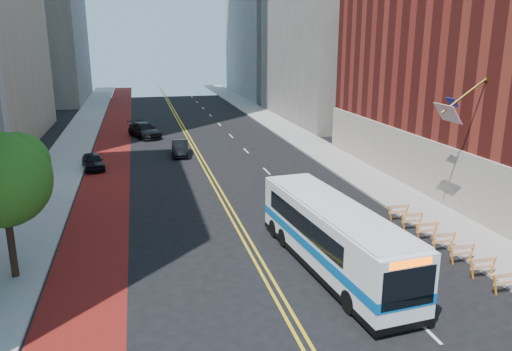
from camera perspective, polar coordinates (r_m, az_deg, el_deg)
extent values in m
plane|color=black|center=(20.68, 3.85, -15.77)|extent=(160.00, 160.00, 0.00)
cube|color=gray|center=(48.49, -20.92, 1.73)|extent=(4.00, 140.00, 0.15)
cube|color=gray|center=(51.10, 6.79, 3.31)|extent=(4.00, 140.00, 0.15)
cube|color=#61170D|center=(48.13, -16.32, 1.95)|extent=(3.60, 140.00, 0.01)
cube|color=gold|center=(48.34, -6.92, 2.52)|extent=(0.14, 140.00, 0.01)
cube|color=gold|center=(48.38, -6.49, 2.55)|extent=(0.14, 140.00, 0.01)
cube|color=silver|center=(20.95, 18.75, -16.17)|extent=(0.14, 2.20, 0.01)
cube|color=silver|center=(27.21, 9.85, -7.95)|extent=(0.14, 2.20, 0.01)
cube|color=silver|center=(34.21, 4.61, -2.85)|extent=(0.14, 2.20, 0.01)
cube|color=silver|center=(41.57, 1.23, 0.51)|extent=(0.14, 2.20, 0.01)
cube|color=silver|center=(49.13, -1.13, 2.84)|extent=(0.14, 2.20, 0.01)
cube|color=silver|center=(56.81, -2.87, 4.55)|extent=(0.14, 2.20, 0.01)
cube|color=silver|center=(64.57, -4.19, 5.84)|extent=(0.14, 2.20, 0.01)
cube|color=silver|center=(72.38, -5.23, 6.86)|extent=(0.14, 2.20, 0.01)
cube|color=silver|center=(80.23, -6.07, 7.67)|extent=(0.14, 2.20, 0.01)
cube|color=silver|center=(88.10, -6.77, 8.34)|extent=(0.14, 2.20, 0.01)
cube|color=silver|center=(96.00, -7.35, 8.90)|extent=(0.14, 2.20, 0.01)
cube|color=silver|center=(103.91, -7.84, 9.37)|extent=(0.14, 2.20, 0.01)
cube|color=#9E9384|center=(35.87, 19.90, 0.44)|extent=(0.50, 36.00, 4.00)
cube|color=black|center=(31.57, 25.79, -3.88)|extent=(0.35, 2.80, 2.20)
cube|color=black|center=(36.95, 19.07, -0.50)|extent=(0.35, 2.80, 2.20)
cube|color=black|center=(42.81, 14.13, 1.99)|extent=(0.35, 2.80, 2.20)
cube|color=#A57F33|center=(31.64, 24.95, 10.03)|extent=(0.25, 0.25, 0.25)
cylinder|color=#A57F33|center=(30.90, 22.77, 8.49)|extent=(2.85, 0.12, 2.05)
cube|color=#B21419|center=(30.45, 21.04, 6.67)|extent=(0.75, 1.90, 1.05)
cube|color=navy|center=(31.06, 21.52, 7.80)|extent=(0.39, 0.85, 0.52)
cube|color=orange|center=(24.12, 25.65, -11.22)|extent=(0.32, 0.06, 0.99)
cube|color=orange|center=(24.29, 26.79, -10.14)|extent=(1.25, 0.05, 0.22)
cube|color=orange|center=(24.44, 26.69, -10.88)|extent=(1.25, 0.05, 0.18)
cube|color=orange|center=(25.20, 23.45, -9.81)|extent=(0.32, 0.06, 0.99)
cube|color=orange|center=(25.85, 25.43, -9.41)|extent=(0.32, 0.06, 0.99)
cube|color=orange|center=(25.36, 24.55, -8.79)|extent=(1.25, 0.05, 0.22)
cube|color=orange|center=(25.50, 24.47, -9.51)|extent=(1.25, 0.05, 0.18)
cube|color=orange|center=(26.33, 21.45, -8.50)|extent=(0.32, 0.06, 0.99)
cube|color=orange|center=(26.95, 23.39, -8.16)|extent=(0.32, 0.06, 0.99)
cube|color=orange|center=(26.48, 22.52, -7.54)|extent=(1.25, 0.05, 0.22)
cube|color=orange|center=(26.62, 22.44, -8.23)|extent=(1.25, 0.05, 0.18)
cube|color=orange|center=(27.50, 19.63, -7.30)|extent=(0.32, 0.06, 0.99)
cube|color=orange|center=(28.09, 21.53, -7.00)|extent=(0.32, 0.06, 0.99)
cube|color=orange|center=(27.65, 20.66, -6.38)|extent=(1.25, 0.05, 0.22)
cube|color=orange|center=(27.77, 20.60, -7.05)|extent=(1.25, 0.05, 0.18)
cube|color=orange|center=(28.70, 17.96, -6.18)|extent=(0.32, 0.06, 0.99)
cube|color=orange|center=(29.27, 19.82, -5.93)|extent=(0.32, 0.06, 0.99)
cube|color=orange|center=(28.84, 18.97, -5.32)|extent=(1.25, 0.05, 0.22)
cube|color=orange|center=(28.96, 18.91, -5.96)|extent=(1.25, 0.05, 0.18)
cube|color=orange|center=(29.94, 16.44, -5.16)|extent=(0.32, 0.06, 0.99)
cube|color=orange|center=(30.48, 18.25, -4.94)|extent=(0.32, 0.06, 0.99)
cube|color=orange|center=(30.07, 17.41, -4.33)|extent=(1.25, 0.05, 0.22)
cube|color=orange|center=(30.19, 17.36, -4.96)|extent=(1.25, 0.05, 0.18)
cube|color=orange|center=(31.20, 15.05, -4.21)|extent=(0.32, 0.06, 0.99)
cube|color=orange|center=(31.73, 16.80, -4.02)|extent=(0.32, 0.06, 0.99)
cube|color=orange|center=(31.33, 15.99, -3.42)|extent=(1.25, 0.05, 0.22)
cube|color=orange|center=(31.44, 15.94, -4.03)|extent=(1.25, 0.05, 0.18)
cylinder|color=black|center=(25.24, -26.17, -7.01)|extent=(0.32, 0.32, 3.20)
sphere|color=#164F10|center=(24.34, -27.00, -0.44)|extent=(4.20, 4.20, 4.20)
sphere|color=#164F10|center=(24.44, -25.60, 1.25)|extent=(2.80, 2.80, 2.80)
cube|color=silver|center=(23.91, 8.81, -6.77)|extent=(3.64, 11.95, 2.79)
cube|color=#0454A2|center=(24.07, 8.77, -7.69)|extent=(3.68, 12.00, 0.44)
cube|color=black|center=(24.39, 8.01, -5.11)|extent=(3.36, 8.44, 0.93)
cube|color=black|center=(19.32, 17.01, -12.19)|extent=(2.24, 0.31, 1.57)
cube|color=black|center=(28.76, 3.49, -1.88)|extent=(2.04, 0.29, 0.98)
cube|color=#FF5905|center=(18.89, 17.26, -9.56)|extent=(1.78, 0.24, 0.29)
cube|color=silver|center=(23.41, 8.96, -3.49)|extent=(3.46, 11.36, 0.12)
cube|color=black|center=(24.47, 8.68, -9.80)|extent=(3.67, 11.99, 0.29)
cylinder|color=black|center=(20.97, 10.64, -13.99)|extent=(0.38, 1.00, 0.98)
cylinder|color=black|center=(22.10, 16.02, -12.74)|extent=(0.38, 1.00, 0.98)
cylinder|color=black|center=(26.69, 3.20, -7.09)|extent=(0.38, 1.00, 0.98)
cylinder|color=black|center=(27.58, 7.70, -6.45)|extent=(0.38, 1.00, 0.98)
cylinder|color=black|center=(27.91, 2.12, -6.05)|extent=(0.38, 1.00, 0.98)
cylinder|color=black|center=(28.76, 6.45, -5.47)|extent=(0.38, 1.00, 0.98)
imported|color=black|center=(44.27, -18.14, 1.55)|extent=(2.30, 4.17, 1.34)
imported|color=black|center=(47.63, -8.66, 3.13)|extent=(1.87, 4.41, 1.41)
imported|color=black|center=(57.16, -12.65, 5.08)|extent=(4.07, 5.99, 1.61)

